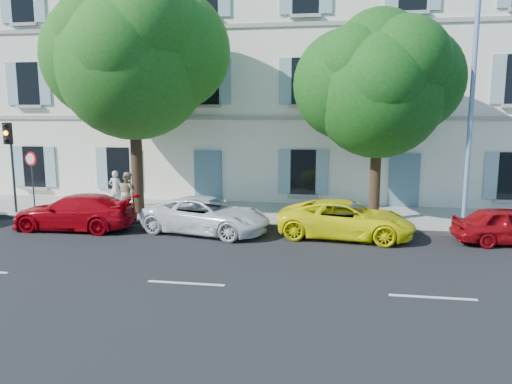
% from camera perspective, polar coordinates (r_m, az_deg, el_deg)
% --- Properties ---
extents(ground, '(90.00, 90.00, 0.00)m').
position_cam_1_polar(ground, '(16.65, -3.91, -5.79)').
color(ground, black).
extents(sidewalk, '(36.00, 4.50, 0.15)m').
position_cam_1_polar(sidewalk, '(20.87, -1.12, -2.46)').
color(sidewalk, '#A09E96').
rests_on(sidewalk, ground).
extents(kerb, '(36.00, 0.16, 0.16)m').
position_cam_1_polar(kerb, '(18.79, -2.32, -3.77)').
color(kerb, '#9E998E').
rests_on(kerb, ground).
extents(building, '(28.00, 7.00, 12.00)m').
position_cam_1_polar(building, '(26.16, 1.17, 12.97)').
color(building, white).
rests_on(building, ground).
extents(car_red_coupe, '(4.51, 1.87, 1.30)m').
position_cam_1_polar(car_red_coupe, '(19.47, -20.00, -2.15)').
color(car_red_coupe, '#A5040E').
rests_on(car_red_coupe, ground).
extents(car_white_coupe, '(4.93, 3.05, 1.27)m').
position_cam_1_polar(car_white_coupe, '(17.87, -5.69, -2.67)').
color(car_white_coupe, white).
rests_on(car_white_coupe, ground).
extents(car_yellow_supercar, '(4.81, 2.60, 1.28)m').
position_cam_1_polar(car_yellow_supercar, '(17.39, 10.23, -3.09)').
color(car_yellow_supercar, '#FFF70A').
rests_on(car_yellow_supercar, ground).
extents(car_red_hatchback, '(3.74, 1.91, 1.22)m').
position_cam_1_polar(car_red_hatchback, '(18.32, 27.03, -3.44)').
color(car_red_hatchback, '#96090F').
rests_on(car_red_hatchback, ground).
extents(tree_left, '(5.99, 5.99, 9.29)m').
position_cam_1_polar(tree_left, '(20.86, -13.88, 13.99)').
color(tree_left, '#3A2819').
rests_on(tree_left, sidewalk).
extents(tree_right, '(4.91, 4.91, 7.57)m').
position_cam_1_polar(tree_right, '(19.27, 13.82, 11.05)').
color(tree_right, '#3A2819').
rests_on(tree_right, sidewalk).
extents(traffic_light, '(0.29, 0.42, 3.70)m').
position_cam_1_polar(traffic_light, '(22.55, -26.34, 4.53)').
color(traffic_light, '#383A3D').
rests_on(traffic_light, sidewalk).
extents(road_sign, '(0.58, 0.14, 2.53)m').
position_cam_1_polar(road_sign, '(22.34, -24.26, 2.44)').
color(road_sign, '#383A3D').
rests_on(road_sign, sidewalk).
extents(street_lamp, '(0.28, 1.77, 8.33)m').
position_cam_1_polar(street_lamp, '(18.68, 23.60, 10.20)').
color(street_lamp, '#7293BF').
rests_on(street_lamp, sidewalk).
extents(pedestrian_a, '(0.64, 0.47, 1.61)m').
position_cam_1_polar(pedestrian_a, '(22.50, -15.74, 0.33)').
color(pedestrian_a, silver).
rests_on(pedestrian_a, sidewalk).
extents(pedestrian_b, '(1.04, 1.04, 1.70)m').
position_cam_1_polar(pedestrian_b, '(21.12, -14.41, -0.06)').
color(pedestrian_b, tan).
rests_on(pedestrian_b, sidewalk).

